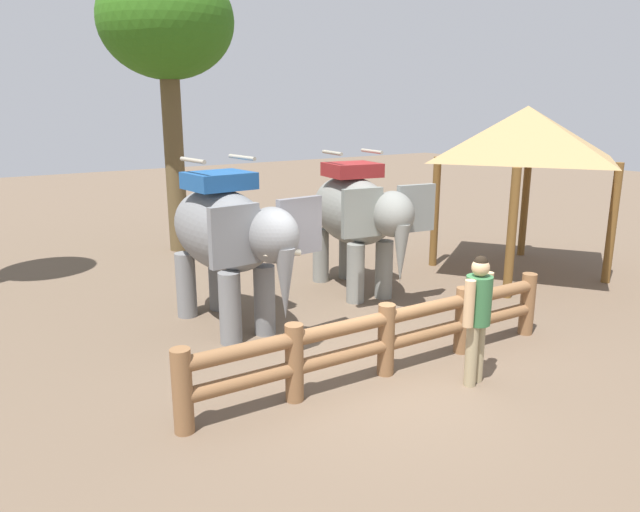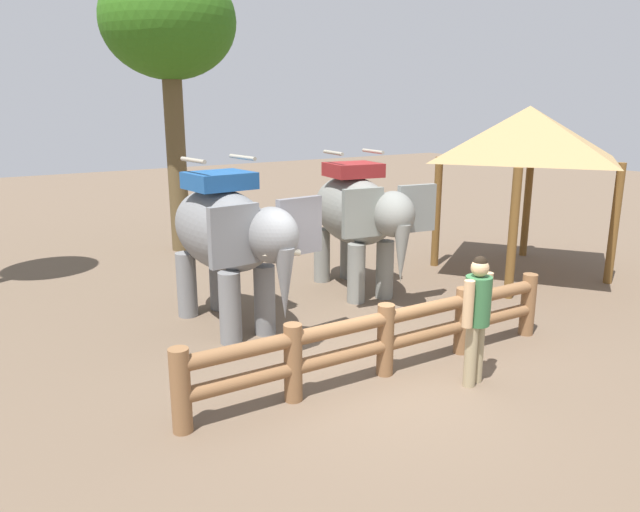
# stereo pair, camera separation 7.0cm
# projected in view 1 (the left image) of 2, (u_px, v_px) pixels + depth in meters

# --- Properties ---
(ground_plane) EXTENTS (60.00, 60.00, 0.00)m
(ground_plane) POSITION_uv_depth(u_px,v_px,m) (383.00, 373.00, 8.50)
(ground_plane) COLOR brown
(log_fence) EXTENTS (6.18, 0.53, 1.05)m
(log_fence) POSITION_uv_depth(u_px,v_px,m) (386.00, 335.00, 8.32)
(log_fence) COLOR brown
(log_fence) RESTS_ON ground
(elephant_near_left) EXTENTS (1.95, 3.42, 2.93)m
(elephant_near_left) POSITION_uv_depth(u_px,v_px,m) (228.00, 235.00, 9.81)
(elephant_near_left) COLOR slate
(elephant_near_left) RESTS_ON ground
(elephant_center) EXTENTS (1.96, 3.42, 2.88)m
(elephant_center) POSITION_uv_depth(u_px,v_px,m) (357.00, 215.00, 11.82)
(elephant_center) COLOR gray
(elephant_center) RESTS_ON ground
(tourist_woman_in_black) EXTENTS (0.63, 0.43, 1.83)m
(tourist_woman_in_black) POSITION_uv_depth(u_px,v_px,m) (478.00, 311.00, 7.93)
(tourist_woman_in_black) COLOR tan
(tourist_woman_in_black) RESTS_ON ground
(thatched_shelter) EXTENTS (4.28, 4.28, 3.74)m
(thatched_shelter) POSITION_uv_depth(u_px,v_px,m) (526.00, 135.00, 12.79)
(thatched_shelter) COLOR brown
(thatched_shelter) RESTS_ON ground
(tree_back_center) EXTENTS (3.31, 3.31, 7.18)m
(tree_back_center) POSITION_uv_depth(u_px,v_px,m) (166.00, 26.00, 14.42)
(tree_back_center) COLOR brown
(tree_back_center) RESTS_ON ground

